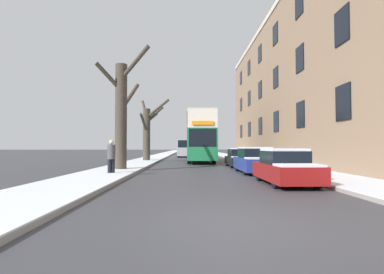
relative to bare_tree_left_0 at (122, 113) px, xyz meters
name	(u,v)px	position (x,y,z in m)	size (l,w,h in m)	color
ground_plane	(244,223)	(5.03, -12.24, -3.52)	(320.00, 320.00, 0.00)	#38383D
sidewalk_left	(166,154)	(-0.26, 40.76, -3.44)	(2.93, 130.00, 0.16)	gray
sidewalk_right	(219,154)	(10.32, 40.76, -3.44)	(2.93, 130.00, 0.16)	gray
terrace_facade_right	(313,87)	(16.29, 10.86, 3.78)	(9.10, 38.37, 14.58)	#8C7056
bare_tree_left_0	(122,113)	(0.00, 0.00, 0.00)	(3.28, 3.60, 7.29)	#423A30
bare_tree_left_1	(147,131)	(-0.01, 11.89, -0.43)	(3.06, 3.60, 6.23)	#423A30
double_decker_bus	(200,135)	(5.19, 11.02, -0.89)	(2.52, 10.14, 4.65)	#1E7A47
parked_car_0	(285,168)	(7.79, -6.25, -2.87)	(1.68, 4.04, 1.40)	maroon
parked_car_1	(255,161)	(7.79, -1.14, -2.84)	(1.83, 4.28, 1.46)	navy
parked_car_2	(240,158)	(7.79, 3.92, -2.88)	(1.69, 4.02, 1.39)	black
oncoming_van	(185,148)	(3.60, 25.53, -2.18)	(2.03, 5.79, 2.49)	#9EA3AD
pedestrian_left_sidewalk	(111,156)	(0.11, -2.81, -2.52)	(0.40, 0.40, 1.82)	black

